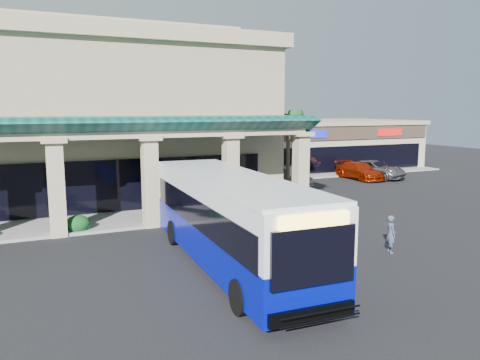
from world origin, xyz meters
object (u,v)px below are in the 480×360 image
transit_bus (231,222)px  car_red (359,171)px  pedestrian (391,234)px  car_silver (290,175)px  car_gray (374,169)px

transit_bus → car_red: bearing=42.5°
transit_bus → pedestrian: transit_bus is taller
transit_bus → car_silver: (12.13, 16.21, -0.97)m
pedestrian → car_red: pedestrian is taller
pedestrian → car_red: size_ratio=0.32×
transit_bus → pedestrian: size_ratio=7.85×
car_gray → car_red: bearing=157.6°
transit_bus → car_red: size_ratio=2.48×
transit_bus → car_gray: size_ratio=2.26×
car_silver → car_gray: size_ratio=0.84×
pedestrian → car_gray: 22.42m
pedestrian → car_silver: same height
car_red → car_gray: 1.54m
pedestrian → car_silver: 18.19m
pedestrian → car_silver: (5.25, 17.42, -0.00)m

